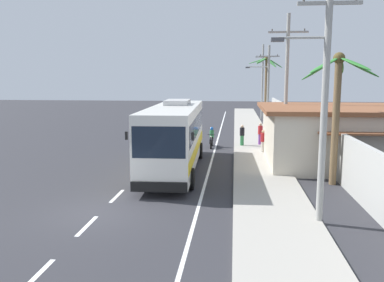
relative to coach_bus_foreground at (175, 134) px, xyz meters
name	(u,v)px	position (x,y,z in m)	size (l,w,h in m)	color
ground_plane	(99,214)	(-1.82, -7.97, -2.06)	(160.00, 160.00, 0.00)	#303035
sidewalk_kerb	(260,163)	(4.98, 2.03, -1.99)	(3.20, 90.00, 0.14)	#A8A399
lane_markings	(195,150)	(0.51, 6.51, -2.05)	(3.94, 71.00, 0.01)	white
boundary_wall	(312,136)	(8.78, 6.03, -0.80)	(0.24, 60.00, 2.52)	#B2B2AD
coach_bus_foreground	(175,134)	(0.00, 0.00, 0.00)	(3.18, 11.96, 3.96)	silver
motorcycle_beside_bus	(212,139)	(1.66, 7.98, -1.42)	(0.56, 1.96, 1.54)	black
pedestrian_near_kerb	(242,135)	(3.98, 8.26, -1.09)	(0.36, 0.36, 1.58)	#2D7A47
pedestrian_midwalk	(263,141)	(5.38, 5.46, -1.11)	(0.36, 0.36, 1.56)	beige
pedestrian_far_walk	(260,133)	(5.40, 8.83, -1.03)	(0.36, 0.36, 1.69)	#75388E
utility_pole_nearest	(323,95)	(6.42, -8.18, 2.60)	(2.96, 0.24, 8.69)	#9E9E99
utility_pole_mid	(286,83)	(6.77, 4.88, 2.88)	(2.59, 0.24, 9.40)	#9E9E99
utility_pole_far	(267,86)	(6.54, 17.94, 2.45)	(3.26, 0.24, 8.42)	#9E9E99
utility_pole_distant	(262,81)	(6.92, 31.00, 2.89)	(1.97, 0.24, 9.57)	#9E9E99
palm_nearest	(266,77)	(6.90, 24.54, 3.36)	(3.95, 3.66, 7.77)	brown
palm_second	(337,96)	(8.30, -2.44, 2.33)	(3.59, 3.75, 6.47)	brown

